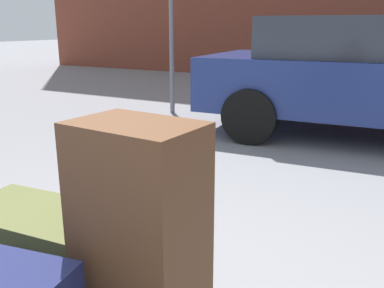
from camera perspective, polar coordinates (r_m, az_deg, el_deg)
duffel_bag_olive_front_right at (r=1.81m, az=-19.45°, el=-12.70°), size 0.66×0.38×0.29m
suitcase_brown_rear_right at (r=1.37m, az=-7.13°, el=-11.73°), size 0.41×0.30×0.71m
no_parking_sign at (r=6.52m, az=-2.79°, el=16.14°), size 0.49×0.13×2.20m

